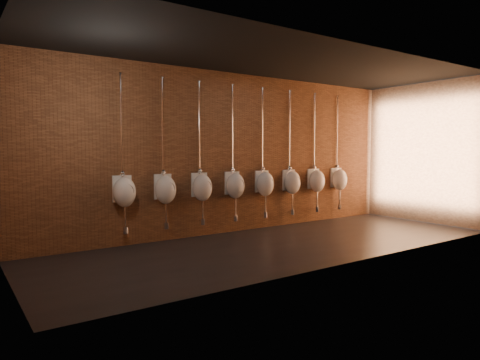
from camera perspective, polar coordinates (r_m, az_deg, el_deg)
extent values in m
plane|color=black|center=(7.66, 5.73, -8.54)|extent=(8.50, 8.50, 0.00)
cube|color=black|center=(7.63, 5.90, 15.62)|extent=(8.50, 3.00, 0.04)
cube|color=brown|center=(8.67, -0.67, 3.60)|extent=(8.50, 0.04, 3.20)
cube|color=brown|center=(6.41, 14.59, 3.34)|extent=(8.50, 0.04, 3.20)
cube|color=brown|center=(5.71, -28.66, 2.91)|extent=(0.04, 3.00, 3.20)
cube|color=brown|center=(10.74, 23.32, 3.35)|extent=(0.04, 3.00, 3.20)
ellipsoid|color=white|center=(7.49, -15.13, -1.58)|extent=(0.40, 0.36, 0.51)
cube|color=white|center=(7.61, -15.46, -1.12)|extent=(0.33, 0.06, 0.46)
cylinder|color=#949494|center=(7.37, -14.80, -1.42)|extent=(0.22, 0.03, 0.22)
cylinder|color=white|center=(7.57, -15.57, 7.01)|extent=(0.03, 0.03, 1.75)
sphere|color=white|center=(7.56, -15.43, 0.87)|extent=(0.09, 0.09, 0.09)
cylinder|color=white|center=(7.67, -15.69, 13.54)|extent=(0.06, 0.06, 0.01)
cylinder|color=white|center=(7.54, -15.08, -4.55)|extent=(0.04, 0.04, 0.40)
cylinder|color=white|center=(7.58, -15.04, -6.47)|extent=(0.09, 0.09, 0.12)
cylinder|color=white|center=(7.66, -15.26, -6.37)|extent=(0.04, 0.17, 0.04)
ellipsoid|color=white|center=(7.78, -9.87, -1.30)|extent=(0.40, 0.36, 0.51)
cube|color=white|center=(7.89, -10.27, -0.86)|extent=(0.33, 0.06, 0.46)
cylinder|color=#949494|center=(7.66, -9.47, -1.14)|extent=(0.22, 0.03, 0.22)
cylinder|color=white|center=(7.86, -10.31, 6.98)|extent=(0.03, 0.03, 1.75)
sphere|color=white|center=(7.84, -10.20, 1.06)|extent=(0.09, 0.09, 0.09)
cylinder|color=white|center=(7.95, -10.39, 13.28)|extent=(0.06, 0.06, 0.01)
cylinder|color=white|center=(7.82, -9.84, -4.16)|extent=(0.04, 0.04, 0.40)
cylinder|color=white|center=(7.86, -9.82, -6.02)|extent=(0.09, 0.09, 0.12)
cylinder|color=white|center=(7.94, -10.07, -5.92)|extent=(0.04, 0.17, 0.04)
ellipsoid|color=white|center=(8.13, -5.03, -1.03)|extent=(0.40, 0.36, 0.51)
cube|color=white|center=(8.23, -5.47, -0.61)|extent=(0.33, 0.06, 0.46)
cylinder|color=#949494|center=(8.01, -4.57, -0.88)|extent=(0.22, 0.03, 0.22)
cylinder|color=white|center=(8.20, -5.45, 6.90)|extent=(0.03, 0.03, 1.75)
sphere|color=white|center=(8.19, -5.38, 1.22)|extent=(0.09, 0.09, 0.09)
cylinder|color=white|center=(8.29, -5.50, 12.94)|extent=(0.06, 0.06, 0.01)
cylinder|color=white|center=(8.17, -5.01, -3.77)|extent=(0.04, 0.04, 0.40)
cylinder|color=white|center=(8.21, -5.00, -5.55)|extent=(0.09, 0.09, 0.12)
cylinder|color=white|center=(8.28, -5.29, -5.47)|extent=(0.04, 0.17, 0.04)
ellipsoid|color=white|center=(8.53, -0.61, -0.78)|extent=(0.40, 0.36, 0.51)
cube|color=white|center=(8.63, -1.09, -0.38)|extent=(0.33, 0.06, 0.46)
cylinder|color=#949494|center=(8.42, -0.12, -0.63)|extent=(0.22, 0.03, 0.22)
cylinder|color=white|center=(8.60, -1.02, 6.78)|extent=(0.03, 0.03, 1.75)
sphere|color=white|center=(8.59, -0.98, 1.37)|extent=(0.09, 0.09, 0.09)
cylinder|color=white|center=(8.68, -1.03, 12.55)|extent=(0.06, 0.06, 0.01)
cylinder|color=white|center=(8.57, -0.61, -3.39)|extent=(0.04, 0.04, 0.40)
cylinder|color=white|center=(8.60, -0.60, -5.09)|extent=(0.09, 0.09, 0.12)
cylinder|color=white|center=(8.67, -0.92, -5.02)|extent=(0.04, 0.17, 0.04)
ellipsoid|color=white|center=(8.97, 3.39, -0.55)|extent=(0.40, 0.36, 0.51)
cube|color=white|center=(9.07, 2.89, -0.17)|extent=(0.33, 0.06, 0.46)
cylinder|color=#949494|center=(8.87, 3.91, -0.40)|extent=(0.22, 0.03, 0.22)
cylinder|color=white|center=(9.04, 3.00, 6.64)|extent=(0.03, 0.03, 1.75)
sphere|color=white|center=(9.03, 3.02, 1.49)|extent=(0.09, 0.09, 0.09)
cylinder|color=white|center=(9.12, 3.02, 12.13)|extent=(0.06, 0.06, 0.01)
cylinder|color=white|center=(9.01, 3.38, -3.03)|extent=(0.04, 0.04, 0.40)
cylinder|color=white|center=(9.05, 3.38, -4.65)|extent=(0.09, 0.09, 0.12)
cylinder|color=white|center=(9.11, 3.05, -4.59)|extent=(0.04, 0.17, 0.04)
ellipsoid|color=white|center=(9.46, 7.00, -0.34)|extent=(0.40, 0.36, 0.51)
cube|color=white|center=(9.55, 6.49, 0.02)|extent=(0.33, 0.06, 0.46)
cylinder|color=#949494|center=(9.36, 7.52, -0.20)|extent=(0.22, 0.03, 0.22)
cylinder|color=white|center=(9.52, 6.62, 6.49)|extent=(0.03, 0.03, 1.75)
sphere|color=white|center=(9.51, 6.62, 1.60)|extent=(0.09, 0.09, 0.09)
cylinder|color=white|center=(9.60, 6.66, 11.70)|extent=(0.06, 0.06, 0.01)
cylinder|color=white|center=(9.49, 6.98, -2.70)|extent=(0.04, 0.04, 0.40)
cylinder|color=white|center=(9.53, 6.97, -4.24)|extent=(0.09, 0.09, 0.12)
cylinder|color=white|center=(9.59, 6.63, -4.18)|extent=(0.04, 0.17, 0.04)
ellipsoid|color=white|center=(9.98, 10.24, -0.15)|extent=(0.40, 0.36, 0.51)
cube|color=white|center=(10.06, 9.73, 0.19)|extent=(0.33, 0.06, 0.46)
cylinder|color=#949494|center=(9.89, 10.77, -0.01)|extent=(0.22, 0.03, 0.22)
cylinder|color=white|center=(10.04, 9.88, 6.32)|extent=(0.03, 0.03, 1.75)
sphere|color=white|center=(10.03, 9.87, 1.69)|extent=(0.09, 0.09, 0.09)
cylinder|color=white|center=(10.11, 9.94, 11.27)|extent=(0.06, 0.06, 0.01)
cylinder|color=white|center=(10.01, 10.22, -2.38)|extent=(0.04, 0.04, 0.40)
cylinder|color=white|center=(10.04, 10.20, -3.85)|extent=(0.09, 0.09, 0.12)
cylinder|color=white|center=(10.10, 9.86, -3.80)|extent=(0.04, 0.17, 0.04)
ellipsoid|color=white|center=(10.53, 13.16, 0.03)|extent=(0.40, 0.36, 0.51)
cube|color=white|center=(10.61, 12.65, 0.34)|extent=(0.33, 0.06, 0.46)
cylinder|color=#949494|center=(10.44, 13.68, 0.15)|extent=(0.22, 0.03, 0.22)
cylinder|color=white|center=(10.58, 12.82, 6.16)|extent=(0.03, 0.03, 1.75)
sphere|color=white|center=(10.57, 12.79, 1.76)|extent=(0.09, 0.09, 0.09)
cylinder|color=white|center=(10.65, 12.89, 10.86)|extent=(0.06, 0.06, 0.01)
cylinder|color=white|center=(10.56, 13.12, -2.10)|extent=(0.04, 0.04, 0.40)
cylinder|color=white|center=(10.59, 13.10, -3.48)|extent=(0.09, 0.09, 0.12)
cylinder|color=white|center=(10.65, 12.76, -3.44)|extent=(0.04, 0.17, 0.04)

